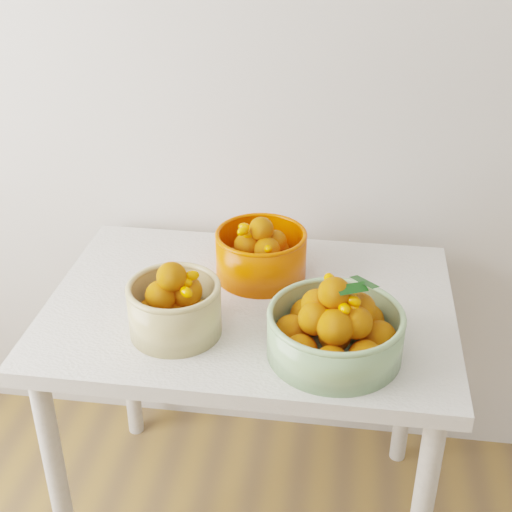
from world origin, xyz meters
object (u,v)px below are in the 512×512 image
object	(u,v)px
bowl_cream	(175,306)
bowl_orange	(261,253)
bowl_green	(335,329)
table	(250,333)

from	to	relation	value
bowl_cream	bowl_orange	bearing A→B (deg)	60.07
bowl_green	bowl_orange	xyz separation A→B (m)	(-0.21, 0.31, 0.00)
bowl_cream	bowl_orange	size ratio (longest dim) A/B	1.00
table	bowl_green	size ratio (longest dim) A/B	2.86
table	bowl_orange	world-z (taller)	bowl_orange
table	bowl_orange	bearing A→B (deg)	85.86
table	bowl_cream	xyz separation A→B (m)	(-0.15, -0.15, 0.17)
bowl_cream	table	bearing A→B (deg)	44.40
bowl_cream	bowl_orange	xyz separation A→B (m)	(0.16, 0.28, -0.00)
bowl_green	bowl_orange	world-z (taller)	bowl_green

